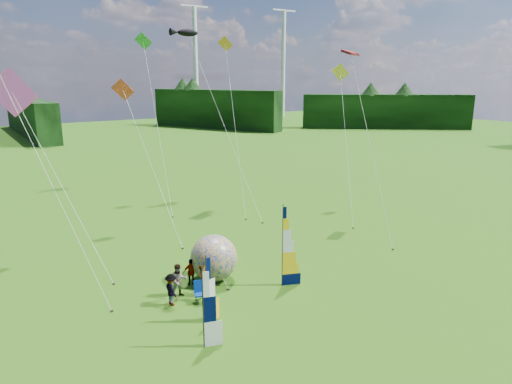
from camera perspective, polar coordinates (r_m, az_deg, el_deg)
ground at (r=23.97m, az=7.59°, el=-14.51°), size 220.00×220.00×0.00m
treeline_ring at (r=22.34m, az=7.92°, el=-5.47°), size 210.00×210.00×8.00m
turbine_left at (r=139.02m, az=3.42°, el=15.59°), size 8.00×1.20×30.00m
turbine_right at (r=131.67m, az=-7.54°, el=15.57°), size 8.00×1.20×30.00m
feather_banner_main at (r=25.45m, az=3.32°, el=-6.90°), size 1.21×0.55×4.64m
side_banner_left at (r=22.09m, az=-6.18°, el=-12.24°), size 0.93×0.23×3.32m
side_banner_far at (r=20.24m, az=-6.62°, el=-14.49°), size 1.03×0.42×3.56m
bol_inflatable at (r=26.61m, az=-5.30°, el=-8.21°), size 3.34×3.34×2.71m
spectator_a at (r=25.10m, az=-6.63°, el=-10.89°), size 0.75×0.73×1.73m
spectator_b at (r=25.12m, az=-9.62°, el=-10.85°), size 0.95×0.58×1.83m
spectator_c at (r=24.34m, az=-10.53°, el=-11.91°), size 0.41×1.10×1.70m
spectator_d at (r=26.37m, az=-8.10°, el=-9.88°), size 0.98×0.62×1.55m
camp_chair at (r=24.45m, az=-6.94°, el=-12.37°), size 0.84×0.84×1.16m
kite_whale at (r=40.93m, az=-4.33°, el=9.98°), size 4.00×16.28×17.00m
kite_rainbow_delta at (r=29.12m, az=-23.44°, el=3.30°), size 11.51×14.83×13.10m
kite_parafoil at (r=34.30m, az=14.20°, el=7.31°), size 9.19×12.69×15.24m
small_kite_red at (r=33.57m, az=-13.01°, el=4.40°), size 7.07×10.97×11.94m
small_kite_orange at (r=39.93m, az=-2.63°, el=8.86°), size 8.32×10.74×15.56m
small_kite_yellow at (r=39.02m, az=11.27°, el=6.76°), size 10.52×11.79×13.23m
small_kite_pink at (r=25.00m, az=-25.84°, el=5.57°), size 6.61×8.93×16.66m
small_kite_green at (r=41.94m, az=-12.30°, el=9.18°), size 8.72×12.47×16.11m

